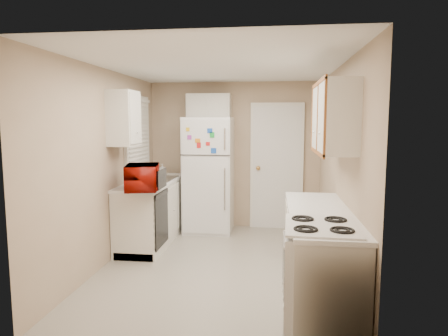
# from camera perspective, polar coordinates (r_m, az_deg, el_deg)

# --- Properties ---
(floor) EXTENTS (3.80, 3.80, 0.00)m
(floor) POSITION_cam_1_polar(r_m,az_deg,el_deg) (5.05, -0.72, -13.76)
(floor) COLOR #B1AA9E
(floor) RESTS_ON ground
(ceiling) EXTENTS (3.80, 3.80, 0.00)m
(ceiling) POSITION_cam_1_polar(r_m,az_deg,el_deg) (4.77, -0.77, 14.36)
(ceiling) COLOR white
(ceiling) RESTS_ON floor
(wall_left) EXTENTS (3.80, 3.80, 0.00)m
(wall_left) POSITION_cam_1_polar(r_m,az_deg,el_deg) (5.14, -16.39, 0.13)
(wall_left) COLOR tan
(wall_left) RESTS_ON floor
(wall_right) EXTENTS (3.80, 3.80, 0.00)m
(wall_right) POSITION_cam_1_polar(r_m,az_deg,el_deg) (4.78, 16.13, -0.35)
(wall_right) COLOR tan
(wall_right) RESTS_ON floor
(wall_back) EXTENTS (2.80, 2.80, 0.00)m
(wall_back) POSITION_cam_1_polar(r_m,az_deg,el_deg) (6.64, 1.49, 1.84)
(wall_back) COLOR tan
(wall_back) RESTS_ON floor
(wall_front) EXTENTS (2.80, 2.80, 0.00)m
(wall_front) POSITION_cam_1_polar(r_m,az_deg,el_deg) (2.91, -5.86, -4.54)
(wall_front) COLOR tan
(wall_front) RESTS_ON floor
(left_counter) EXTENTS (0.60, 1.80, 0.90)m
(left_counter) POSITION_cam_1_polar(r_m,az_deg,el_deg) (6.00, -10.07, -6.05)
(left_counter) COLOR silver
(left_counter) RESTS_ON floor
(dishwasher) EXTENTS (0.03, 0.58, 0.72)m
(dishwasher) POSITION_cam_1_polar(r_m,az_deg,el_deg) (5.35, -8.98, -7.17)
(dishwasher) COLOR black
(dishwasher) RESTS_ON floor
(sink) EXTENTS (0.54, 0.74, 0.16)m
(sink) POSITION_cam_1_polar(r_m,az_deg,el_deg) (6.06, -9.73, -1.96)
(sink) COLOR gray
(sink) RESTS_ON left_counter
(microwave) EXTENTS (0.64, 0.45, 0.39)m
(microwave) POSITION_cam_1_polar(r_m,az_deg,el_deg) (5.12, -11.55, -1.46)
(microwave) COLOR #8C0B03
(microwave) RESTS_ON left_counter
(soap_bottle) EXTENTS (0.10, 0.10, 0.17)m
(soap_bottle) POSITION_cam_1_polar(r_m,az_deg,el_deg) (6.57, -8.81, -0.04)
(soap_bottle) COLOR white
(soap_bottle) RESTS_ON left_counter
(window_blinds) EXTENTS (0.10, 0.98, 1.08)m
(window_blinds) POSITION_cam_1_polar(r_m,az_deg,el_deg) (6.08, -12.22, 5.01)
(window_blinds) COLOR silver
(window_blinds) RESTS_ON wall_left
(upper_cabinet_left) EXTENTS (0.30, 0.45, 0.70)m
(upper_cabinet_left) POSITION_cam_1_polar(r_m,az_deg,el_deg) (5.26, -14.14, 6.89)
(upper_cabinet_left) COLOR silver
(upper_cabinet_left) RESTS_ON wall_left
(refrigerator) EXTENTS (0.75, 0.73, 1.82)m
(refrigerator) POSITION_cam_1_polar(r_m,az_deg,el_deg) (6.39, -2.15, -0.95)
(refrigerator) COLOR silver
(refrigerator) RESTS_ON floor
(cabinet_over_fridge) EXTENTS (0.70, 0.30, 0.40)m
(cabinet_over_fridge) POSITION_cam_1_polar(r_m,az_deg,el_deg) (6.52, -2.16, 8.78)
(cabinet_over_fridge) COLOR silver
(cabinet_over_fridge) RESTS_ON wall_back
(interior_door) EXTENTS (0.86, 0.06, 2.08)m
(interior_door) POSITION_cam_1_polar(r_m,az_deg,el_deg) (6.59, 7.52, 0.17)
(interior_door) COLOR silver
(interior_door) RESTS_ON floor
(right_counter) EXTENTS (0.60, 2.00, 0.90)m
(right_counter) POSITION_cam_1_polar(r_m,az_deg,el_deg) (4.13, 13.34, -12.07)
(right_counter) COLOR silver
(right_counter) RESTS_ON floor
(stove) EXTENTS (0.61, 0.74, 0.88)m
(stove) POSITION_cam_1_polar(r_m,az_deg,el_deg) (3.57, 13.52, -15.31)
(stove) COLOR silver
(stove) RESTS_ON floor
(upper_cabinet_right) EXTENTS (0.30, 1.20, 0.70)m
(upper_cabinet_right) POSITION_cam_1_polar(r_m,az_deg,el_deg) (4.23, 15.44, 6.94)
(upper_cabinet_right) COLOR silver
(upper_cabinet_right) RESTS_ON wall_right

